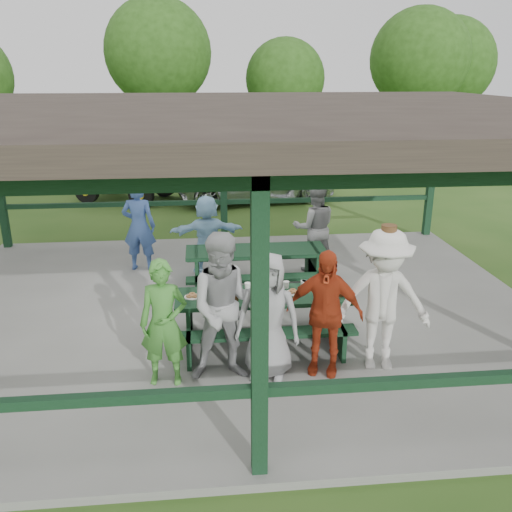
{
  "coord_description": "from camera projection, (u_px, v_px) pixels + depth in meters",
  "views": [
    {
      "loc": [
        -0.46,
        -8.11,
        3.82
      ],
      "look_at": [
        0.32,
        -0.3,
        1.11
      ],
      "focal_mm": 38.0,
      "sensor_mm": 36.0,
      "label": 1
    }
  ],
  "objects": [
    {
      "name": "ground",
      "position": [
        235.0,
        314.0,
        8.92
      ],
      "size": [
        90.0,
        90.0,
        0.0
      ],
      "primitive_type": "plane",
      "color": "#284D18",
      "rests_on": "ground"
    },
    {
      "name": "farm_trailer",
      "position": [
        126.0,
        178.0,
        16.55
      ],
      "size": [
        3.86,
        2.56,
        1.36
      ],
      "rotation": [
        0.0,
        0.0,
        -0.4
      ],
      "color": "navy",
      "rests_on": "ground"
    },
    {
      "name": "pickup_truck",
      "position": [
        257.0,
        177.0,
        16.56
      ],
      "size": [
        5.31,
        3.13,
        1.39
      ],
      "primitive_type": "imported",
      "rotation": [
        0.0,
        0.0,
        1.74
      ],
      "color": "silver",
      "rests_on": "ground"
    },
    {
      "name": "contestant_white_fedora",
      "position": [
        383.0,
        300.0,
        6.88
      ],
      "size": [
        1.3,
        0.86,
        1.94
      ],
      "rotation": [
        0.0,
        0.0,
        -0.14
      ],
      "color": "silver",
      "rests_on": "concrete_slab"
    },
    {
      "name": "tree_right",
      "position": [
        420.0,
        59.0,
        21.73
      ],
      "size": [
        3.98,
        3.98,
        6.22
      ],
      "color": "#311C13",
      "rests_on": "ground"
    },
    {
      "name": "tree_mid",
      "position": [
        285.0,
        79.0,
        22.32
      ],
      "size": [
        3.26,
        3.26,
        5.09
      ],
      "color": "#311C13",
      "rests_on": "ground"
    },
    {
      "name": "picnic_table_near",
      "position": [
        262.0,
        313.0,
        7.64
      ],
      "size": [
        2.41,
        1.39,
        0.75
      ],
      "color": "black",
      "rests_on": "concrete_slab"
    },
    {
      "name": "pavilion_structure",
      "position": [
        232.0,
        117.0,
        7.89
      ],
      "size": [
        10.6,
        8.6,
        3.24
      ],
      "color": "black",
      "rests_on": "concrete_slab"
    },
    {
      "name": "spectator_grey",
      "position": [
        314.0,
        228.0,
        10.34
      ],
      "size": [
        0.85,
        0.67,
        1.72
      ],
      "primitive_type": "imported",
      "rotation": [
        0.0,
        0.0,
        3.12
      ],
      "color": "gray",
      "rests_on": "concrete_slab"
    },
    {
      "name": "contestant_grey_mid",
      "position": [
        268.0,
        316.0,
        6.72
      ],
      "size": [
        0.91,
        0.72,
        1.64
      ],
      "primitive_type": "imported",
      "rotation": [
        0.0,
        0.0,
        -0.27
      ],
      "color": "gray",
      "rests_on": "concrete_slab"
    },
    {
      "name": "spectator_blue",
      "position": [
        139.0,
        226.0,
        10.38
      ],
      "size": [
        0.69,
        0.5,
        1.74
      ],
      "primitive_type": "imported",
      "rotation": [
        0.0,
        0.0,
        3.01
      ],
      "color": "#3D5CA0",
      "rests_on": "concrete_slab"
    },
    {
      "name": "concrete_slab",
      "position": [
        235.0,
        311.0,
        8.91
      ],
      "size": [
        10.0,
        8.0,
        0.1
      ],
      "primitive_type": "cube",
      "color": "slate",
      "rests_on": "ground"
    },
    {
      "name": "contestant_green",
      "position": [
        164.0,
        323.0,
        6.57
      ],
      "size": [
        0.61,
        0.43,
        1.61
      ],
      "primitive_type": "imported",
      "rotation": [
        0.0,
        0.0,
        -0.08
      ],
      "color": "#408931",
      "rests_on": "concrete_slab"
    },
    {
      "name": "contestant_red",
      "position": [
        324.0,
        312.0,
        6.81
      ],
      "size": [
        1.05,
        0.71,
        1.65
      ],
      "primitive_type": "imported",
      "rotation": [
        0.0,
        0.0,
        -0.35
      ],
      "color": "#A33015",
      "rests_on": "concrete_slab"
    },
    {
      "name": "tree_left",
      "position": [
        158.0,
        53.0,
        21.35
      ],
      "size": [
        4.2,
        4.2,
        6.56
      ],
      "color": "#311C13",
      "rests_on": "ground"
    },
    {
      "name": "table_setting",
      "position": [
        272.0,
        291.0,
        7.59
      ],
      "size": [
        2.26,
        0.45,
        0.1
      ],
      "color": "white",
      "rests_on": "picnic_table_near"
    },
    {
      "name": "picnic_table_far",
      "position": [
        256.0,
        264.0,
        9.53
      ],
      "size": [
        2.44,
        1.39,
        0.75
      ],
      "color": "black",
      "rests_on": "concrete_slab"
    },
    {
      "name": "tree_far_right",
      "position": [
        448.0,
        64.0,
        22.73
      ],
      "size": [
        3.81,
        3.81,
        5.96
      ],
      "color": "#311C13",
      "rests_on": "ground"
    },
    {
      "name": "contestant_grey_left",
      "position": [
        226.0,
        308.0,
        6.62
      ],
      "size": [
        0.93,
        0.73,
        1.91
      ],
      "primitive_type": "imported",
      "rotation": [
        0.0,
        0.0,
        0.01
      ],
      "color": "#97979A",
      "rests_on": "concrete_slab"
    },
    {
      "name": "spectator_lblue",
      "position": [
        207.0,
        234.0,
        10.27
      ],
      "size": [
        1.44,
        0.57,
        1.52
      ],
      "primitive_type": "imported",
      "rotation": [
        0.0,
        0.0,
        3.23
      ],
      "color": "#97C8E9",
      "rests_on": "concrete_slab"
    }
  ]
}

